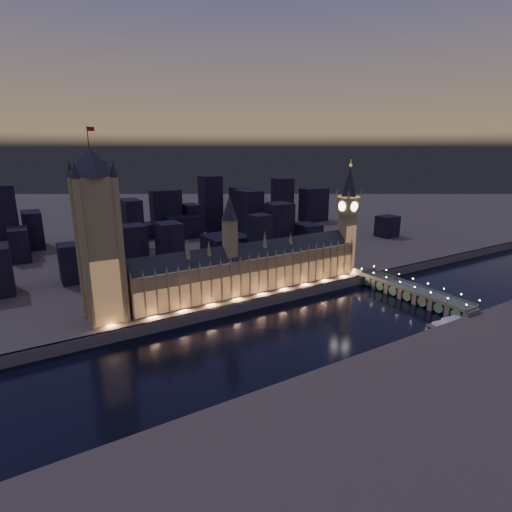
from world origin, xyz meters
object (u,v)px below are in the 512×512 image
elizabeth_tower (348,210)px  river_boat (459,321)px  palace_of_westminster (251,268)px  westminster_bridge (406,291)px  victoria_tower (98,229)px

elizabeth_tower → river_boat: elizabeth_tower is taller
palace_of_westminster → westminster_bridge: palace_of_westminster is taller
victoria_tower → westminster_bridge: 243.99m
victoria_tower → elizabeth_tower: 218.06m
victoria_tower → elizabeth_tower: (218.00, -0.01, -5.23)m
victoria_tower → elizabeth_tower: victoria_tower is taller
elizabeth_tower → victoria_tower: bearing=180.0°
palace_of_westminster → westminster_bridge: (111.32, -65.21, -20.37)m
victoria_tower → river_boat: (217.44, -118.34, -68.94)m
palace_of_westminster → river_boat: 158.53m
westminster_bridge → river_boat: westminster_bridge is taller
elizabeth_tower → river_boat: size_ratio=2.01×
westminster_bridge → elizabeth_tower: bearing=97.0°
palace_of_westminster → westminster_bridge: size_ratio=1.79×
elizabeth_tower → westminster_bridge: bearing=-83.0°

